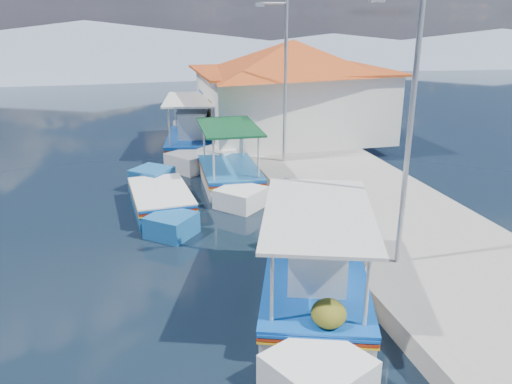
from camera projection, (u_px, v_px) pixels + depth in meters
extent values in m
plane|color=black|center=(220.00, 363.00, 9.39)|extent=(160.00, 160.00, 0.00)
cube|color=#98968E|center=(370.00, 208.00, 16.16)|extent=(5.00, 44.00, 0.50)
cylinder|color=#A5A8AD|center=(366.00, 260.00, 11.89)|extent=(0.20, 0.20, 0.30)
cylinder|color=#A5A8AD|center=(287.00, 181.00, 17.37)|extent=(0.20, 0.20, 0.30)
cylinder|color=#A5A8AD|center=(247.00, 141.00, 22.86)|extent=(0.20, 0.20, 0.30)
cube|color=silver|center=(315.00, 297.00, 11.15)|extent=(3.35, 4.60, 0.91)
cube|color=silver|center=(247.00, 247.00, 13.27)|extent=(2.02, 2.02, 1.00)
cube|color=silver|center=(412.00, 363.00, 9.06)|extent=(1.96, 1.96, 0.86)
cube|color=#0D48A9|center=(316.00, 280.00, 11.01)|extent=(3.45, 4.74, 0.06)
cube|color=#A3260E|center=(315.00, 283.00, 11.04)|extent=(3.45, 4.74, 0.05)
cube|color=gold|center=(315.00, 286.00, 11.06)|extent=(3.45, 4.74, 0.04)
cube|color=#0D48A9|center=(316.00, 277.00, 10.99)|extent=(3.46, 4.71, 0.05)
cube|color=brown|center=(316.00, 279.00, 11.00)|extent=(3.17, 4.47, 0.05)
cube|color=silver|center=(326.00, 262.00, 10.60)|extent=(1.50, 1.55, 1.05)
cube|color=silver|center=(327.00, 238.00, 10.42)|extent=(1.63, 1.68, 0.06)
cylinder|color=beige|center=(239.00, 228.00, 11.68)|extent=(0.07, 0.07, 1.53)
cylinder|color=beige|center=(297.00, 213.00, 12.55)|extent=(0.07, 0.07, 1.53)
cylinder|color=beige|center=(344.00, 293.00, 8.94)|extent=(0.07, 0.07, 1.53)
cylinder|color=beige|center=(410.00, 268.00, 9.82)|extent=(0.07, 0.07, 1.53)
cube|color=silver|center=(318.00, 212.00, 10.50)|extent=(3.45, 4.64, 0.07)
ellipsoid|color=#535216|center=(266.00, 249.00, 11.76)|extent=(0.73, 0.80, 0.54)
ellipsoid|color=#535216|center=(277.00, 237.00, 12.50)|extent=(0.61, 0.67, 0.46)
ellipsoid|color=#535216|center=(383.00, 302.00, 9.67)|extent=(0.65, 0.71, 0.49)
sphere|color=#FB3607|center=(333.00, 229.00, 11.71)|extent=(0.38, 0.38, 0.38)
cube|color=silver|center=(230.00, 180.00, 18.98)|extent=(2.06, 3.62, 0.90)
cube|color=silver|center=(216.00, 160.00, 21.10)|extent=(1.94, 1.94, 1.00)
cube|color=silver|center=(247.00, 200.00, 16.90)|extent=(1.88, 1.88, 0.86)
cube|color=#0D48A9|center=(230.00, 169.00, 18.85)|extent=(2.12, 3.73, 0.06)
cube|color=#A3260E|center=(230.00, 171.00, 18.87)|extent=(2.12, 3.73, 0.05)
cube|color=gold|center=(230.00, 173.00, 18.89)|extent=(2.12, 3.73, 0.04)
cube|color=#195B9B|center=(230.00, 167.00, 18.82)|extent=(2.14, 3.70, 0.05)
cube|color=brown|center=(230.00, 168.00, 18.83)|extent=(1.91, 3.54, 0.05)
cylinder|color=beige|center=(201.00, 140.00, 19.72)|extent=(0.07, 0.07, 1.52)
cylinder|color=beige|center=(239.00, 137.00, 20.13)|extent=(0.07, 0.07, 1.52)
cylinder|color=beige|center=(218.00, 160.00, 17.03)|extent=(0.07, 0.07, 1.52)
cylinder|color=beige|center=(262.00, 156.00, 17.45)|extent=(0.07, 0.07, 1.52)
cube|color=#0D4323|center=(229.00, 127.00, 18.33)|extent=(2.16, 3.63, 0.07)
cube|color=#195B9B|center=(161.00, 204.00, 16.55)|extent=(1.90, 3.30, 0.89)
cube|color=#195B9B|center=(161.00, 181.00, 18.49)|extent=(1.71, 1.71, 0.98)
cube|color=#195B9B|center=(162.00, 230.00, 14.63)|extent=(1.66, 1.66, 0.84)
cube|color=#0D48A9|center=(160.00, 192.00, 16.42)|extent=(1.95, 3.39, 0.06)
cube|color=#A3260E|center=(161.00, 195.00, 16.44)|extent=(1.95, 3.39, 0.05)
cube|color=gold|center=(161.00, 196.00, 16.46)|extent=(1.95, 3.39, 0.04)
cube|color=silver|center=(160.00, 190.00, 16.39)|extent=(1.97, 3.36, 0.05)
cube|color=brown|center=(160.00, 191.00, 16.40)|extent=(1.76, 3.22, 0.05)
cube|color=silver|center=(194.00, 148.00, 23.40)|extent=(2.90, 4.55, 1.00)
cube|color=silver|center=(176.00, 132.00, 25.79)|extent=(2.21, 2.21, 1.10)
cube|color=silver|center=(214.00, 163.00, 21.05)|extent=(2.15, 2.15, 0.94)
cube|color=#0D48A9|center=(193.00, 138.00, 23.25)|extent=(2.99, 4.69, 0.06)
cube|color=#A3260E|center=(193.00, 139.00, 23.28)|extent=(2.99, 4.69, 0.05)
cube|color=gold|center=(193.00, 141.00, 23.30)|extent=(2.99, 4.69, 0.04)
cube|color=#0D48A9|center=(193.00, 136.00, 23.23)|extent=(3.01, 4.65, 0.05)
cube|color=brown|center=(193.00, 137.00, 23.24)|extent=(2.72, 4.44, 0.05)
cube|color=silver|center=(195.00, 125.00, 22.77)|extent=(1.43, 1.55, 1.15)
cube|color=silver|center=(194.00, 112.00, 22.58)|extent=(1.56, 1.68, 0.06)
cylinder|color=beige|center=(163.00, 113.00, 24.15)|extent=(0.07, 0.07, 1.68)
cylinder|color=beige|center=(199.00, 110.00, 24.83)|extent=(0.07, 0.07, 1.68)
cylinder|color=beige|center=(185.00, 128.00, 21.09)|extent=(0.07, 0.07, 1.68)
cylinder|color=beige|center=(225.00, 124.00, 21.77)|extent=(0.07, 0.07, 1.68)
cube|color=silver|center=(192.00, 99.00, 22.68)|extent=(3.01, 4.57, 0.07)
cube|color=silver|center=(292.00, 104.00, 23.89)|extent=(8.00, 6.00, 3.00)
cube|color=#C43C1B|center=(293.00, 70.00, 23.38)|extent=(8.64, 6.48, 0.10)
pyramid|color=#C43C1B|center=(293.00, 56.00, 23.16)|extent=(10.49, 10.49, 1.40)
cube|color=brown|center=(211.00, 124.00, 22.21)|extent=(0.06, 1.00, 2.00)
cube|color=#0D48A9|center=(202.00, 101.00, 24.30)|extent=(0.06, 1.20, 0.90)
cylinder|color=#A5A8AD|center=(409.00, 137.00, 11.13)|extent=(0.12, 0.12, 6.00)
cylinder|color=#A5A8AD|center=(285.00, 84.00, 19.36)|extent=(0.12, 0.12, 6.00)
cylinder|color=#A5A8AD|center=(273.00, 3.00, 18.30)|extent=(1.00, 0.08, 0.08)
cube|color=#A5A8AD|center=(260.00, 5.00, 18.21)|extent=(0.30, 0.14, 0.14)
cone|color=gray|center=(87.00, 45.00, 58.64)|extent=(96.00, 96.00, 5.50)
cone|color=gray|center=(332.00, 49.00, 65.90)|extent=(76.80, 76.80, 3.80)
cone|color=gray|center=(500.00, 44.00, 71.64)|extent=(89.60, 89.60, 4.20)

